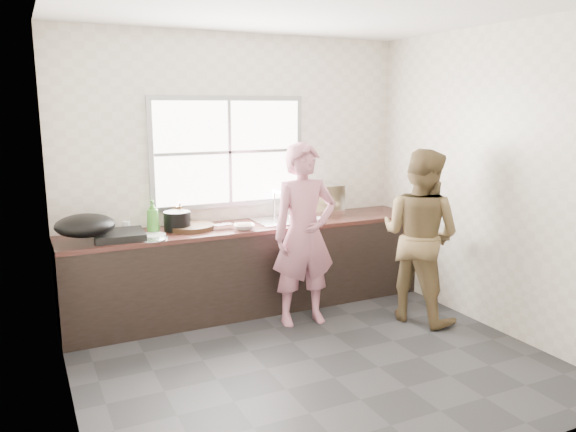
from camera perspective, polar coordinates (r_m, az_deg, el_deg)
name	(u,v)px	position (r m, az deg, el deg)	size (l,w,h in m)	color
floor	(312,359)	(4.67, 2.45, -14.34)	(3.60, 3.20, 0.01)	#2A2A2C
ceiling	(315,6)	(4.27, 2.77, 20.58)	(3.60, 3.20, 0.01)	silver
wall_back	(238,171)	(5.71, -5.10, 4.54)	(3.60, 0.01, 2.70)	beige
wall_left	(58,213)	(3.77, -22.32, 0.29)	(0.01, 3.20, 2.70)	beige
wall_right	(490,180)	(5.36, 19.87, 3.48)	(0.01, 3.20, 2.70)	beige
wall_front	(464,237)	(2.98, 17.46, -2.09)	(3.60, 0.01, 2.70)	silver
cabinet	(251,269)	(5.62, -3.79, -5.36)	(3.60, 0.62, 0.82)	black
countertop	(250,226)	(5.51, -3.84, -1.07)	(3.60, 0.64, 0.04)	#391C17
sink	(283,221)	(5.64, -0.55, -0.49)	(0.55, 0.45, 0.02)	silver
faucet	(274,204)	(5.79, -1.40, 1.27)	(0.02, 0.02, 0.30)	silver
window_frame	(229,152)	(5.65, -6.04, 6.49)	(1.60, 0.05, 1.10)	#9EA0A5
window_glazing	(230,152)	(5.62, -5.95, 6.47)	(1.50, 0.01, 1.00)	white
woman	(304,241)	(5.16, 1.66, -2.51)	(0.57, 0.38, 1.57)	#BD7184
person_side	(420,236)	(5.38, 13.25, -1.97)	(0.79, 0.61, 1.62)	brown
cutting_board	(191,227)	(5.36, -9.85, -1.11)	(0.44, 0.44, 0.04)	black
cleaver	(223,224)	(5.32, -6.63, -0.86)	(0.18, 0.09, 0.01)	#B6B8BD
bowl_mince	(244,227)	(5.29, -4.48, -1.10)	(0.20, 0.20, 0.05)	silver
bowl_crabs	(301,220)	(5.56, 1.30, -0.40)	(0.19, 0.19, 0.06)	white
bowl_held	(315,220)	(5.57, 2.81, -0.38)	(0.20, 0.20, 0.06)	white
black_pot	(177,221)	(5.32, -11.20, -0.50)	(0.25, 0.25, 0.18)	black
plate_food	(153,235)	(5.14, -13.54, -1.93)	(0.22, 0.22, 0.02)	silver
bottle_green	(153,217)	(5.24, -13.57, -0.06)	(0.12, 0.12, 0.31)	#408F2E
bottle_brown_tall	(180,215)	(5.50, -10.90, 0.09)	(0.10, 0.10, 0.21)	#4E2E13
bottle_brown_short	(177,217)	(5.50, -11.17, -0.12)	(0.14, 0.14, 0.18)	#452711
glass_jar	(126,226)	(5.41, -16.11, -1.00)	(0.07, 0.07, 0.09)	white
burner	(119,235)	(5.12, -16.75, -1.88)	(0.42, 0.42, 0.06)	black
wok	(85,225)	(5.02, -19.92, -0.91)	(0.50, 0.50, 0.19)	black
dish_rack	(321,200)	(5.97, 3.35, 1.66)	(0.43, 0.30, 0.32)	white
pot_lid_left	(153,239)	(5.02, -13.59, -2.26)	(0.26, 0.26, 0.01)	#A9AAB0
pot_lid_right	(128,230)	(5.41, -15.90, -1.42)	(0.25, 0.25, 0.01)	silver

